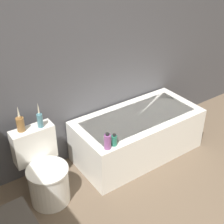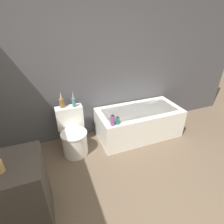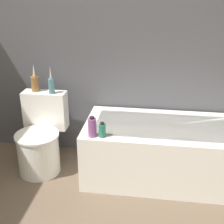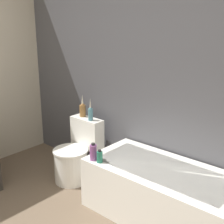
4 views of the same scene
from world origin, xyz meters
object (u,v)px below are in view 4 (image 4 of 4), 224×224
(bathtub, at_px, (162,193))
(toilet, at_px, (76,155))
(shampoo_bottle_tall, at_px, (93,152))
(vase_silver, at_px, (90,113))
(vase_gold, at_px, (83,109))
(shampoo_bottle_short, at_px, (100,157))

(bathtub, bearing_deg, toilet, -179.11)
(toilet, xyz_separation_m, shampoo_bottle_tall, (0.58, -0.28, 0.32))
(bathtub, xyz_separation_m, shampoo_bottle_tall, (-0.65, -0.30, 0.35))
(bathtub, relative_size, shampoo_bottle_tall, 8.37)
(bathtub, xyz_separation_m, vase_silver, (-1.14, 0.16, 0.56))
(shampoo_bottle_tall, bearing_deg, bathtub, 25.08)
(bathtub, height_order, toilet, toilet)
(vase_gold, distance_m, vase_silver, 0.19)
(bathtub, bearing_deg, shampoo_bottle_tall, -154.92)
(vase_silver, xyz_separation_m, shampoo_bottle_short, (0.58, -0.45, -0.23))
(shampoo_bottle_short, bearing_deg, vase_gold, 146.70)
(vase_gold, height_order, vase_silver, same)
(shampoo_bottle_tall, bearing_deg, shampoo_bottle_short, 2.87)
(toilet, bearing_deg, vase_silver, 62.59)
(vase_silver, distance_m, shampoo_bottle_tall, 0.70)
(vase_gold, relative_size, shampoo_bottle_short, 2.06)
(vase_gold, distance_m, shampoo_bottle_short, 0.94)
(bathtub, relative_size, vase_gold, 5.54)
(toilet, xyz_separation_m, vase_gold, (-0.09, 0.22, 0.52))
(bathtub, height_order, shampoo_bottle_short, shampoo_bottle_short)
(bathtub, distance_m, shampoo_bottle_short, 0.71)
(toilet, relative_size, vase_gold, 2.67)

